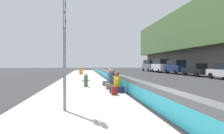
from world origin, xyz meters
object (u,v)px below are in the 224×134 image
at_px(parked_car_far, 160,66).
at_px(parked_car_farther, 150,65).
at_px(seated_person_foreground, 117,86).
at_px(seated_person_rear, 110,80).
at_px(seated_person_middle, 113,83).
at_px(backpack, 114,91).
at_px(fire_hydrant, 86,80).
at_px(parked_car_midline, 176,67).
at_px(construction_barrel, 81,71).
at_px(parked_car_fourth, 196,70).
at_px(route_sign_post, 65,45).

xyz_separation_m(parked_car_far, parked_car_farther, (5.77, 0.02, 0.00)).
xyz_separation_m(seated_person_foreground, seated_person_rear, (2.69, -0.00, 0.03)).
relative_size(seated_person_middle, backpack, 2.87).
distance_m(fire_hydrant, parked_car_midline, 21.86).
relative_size(fire_hydrant, construction_barrel, 0.93).
distance_m(parked_car_midline, parked_car_far, 5.69).
xyz_separation_m(fire_hydrant, seated_person_middle, (-1.19, -1.61, -0.09)).
relative_size(backpack, parked_car_fourth, 0.09).
height_order(parked_car_far, parked_car_farther, same).
relative_size(construction_barrel, parked_car_farther, 0.19).
bearing_deg(backpack, parked_car_farther, -23.00).
height_order(seated_person_foreground, backpack, seated_person_foreground).
bearing_deg(seated_person_rear, construction_barrel, 8.55).
bearing_deg(parked_car_fourth, seated_person_rear, 128.46).
xyz_separation_m(route_sign_post, parked_car_midline, (22.26, -15.41, -1.03)).
bearing_deg(parked_car_farther, route_sign_post, 155.79).
bearing_deg(parked_car_fourth, backpack, 136.19).
bearing_deg(parked_car_midline, construction_barrel, 93.56).
bearing_deg(fire_hydrant, construction_barrel, 2.38).
relative_size(fire_hydrant, parked_car_midline, 0.18).
xyz_separation_m(seated_person_middle, parked_car_far, (23.00, -12.88, 0.85)).
xyz_separation_m(seated_person_foreground, backpack, (-0.87, 0.30, -0.14)).
distance_m(seated_person_foreground, seated_person_middle, 1.34).
relative_size(seated_person_foreground, construction_barrel, 1.14).
bearing_deg(backpack, parked_car_fourth, -43.81).
bearing_deg(parked_car_farther, parked_car_far, -179.83).
distance_m(seated_person_middle, construction_barrel, 16.52).
height_order(seated_person_foreground, construction_barrel, seated_person_foreground).
height_order(seated_person_middle, construction_barrel, seated_person_middle).
bearing_deg(parked_car_midline, fire_hydrant, 137.61).
relative_size(backpack, construction_barrel, 0.42).
xyz_separation_m(route_sign_post, parked_car_far, (27.94, -15.17, -0.86)).
relative_size(seated_person_middle, parked_car_midline, 0.24).
relative_size(seated_person_foreground, parked_car_far, 0.21).
height_order(seated_person_foreground, seated_person_middle, seated_person_middle).
relative_size(route_sign_post, seated_person_foreground, 3.33).
xyz_separation_m(seated_person_middle, parked_car_midline, (17.32, -13.12, 0.68)).
xyz_separation_m(seated_person_middle, parked_car_farther, (28.77, -12.86, 0.85)).
xyz_separation_m(route_sign_post, backpack, (2.74, -2.01, -1.88)).
bearing_deg(seated_person_middle, seated_person_foreground, -179.19).
xyz_separation_m(parked_car_fourth, parked_car_farther, (17.01, 0.25, 0.49)).
height_order(seated_person_foreground, parked_car_far, parked_car_far).
xyz_separation_m(seated_person_middle, seated_person_rear, (1.36, -0.02, 0.01)).
distance_m(fire_hydrant, parked_car_far, 26.20).
bearing_deg(fire_hydrant, backpack, -158.71).
height_order(seated_person_middle, parked_car_midline, parked_car_midline).
bearing_deg(parked_car_midline, parked_car_far, 2.43).
xyz_separation_m(fire_hydrant, parked_car_fourth, (10.57, -14.72, 0.27)).
relative_size(backpack, parked_car_midline, 0.08).
bearing_deg(seated_person_rear, seated_person_middle, 179.10).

